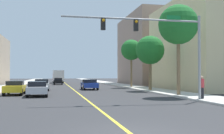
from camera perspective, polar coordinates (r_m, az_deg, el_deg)
The scene contains 17 objects.
ground at distance 51.13m, azimuth -8.87°, elevation -3.79°, with size 192.00×192.00×0.00m, color #2D2D30.
sidewalk_left at distance 51.56m, azimuth -19.69°, elevation -3.61°, with size 3.63×168.00×0.15m, color #B2ADA3.
sidewalk_right at distance 52.51m, azimuth 1.76°, elevation -3.66°, with size 3.63×168.00×0.15m, color beige.
lane_marking_center at distance 51.13m, azimuth -8.87°, elevation -3.78°, with size 0.16×144.00×0.01m, color yellow.
building_right_near at distance 40.73m, azimuth 19.94°, elevation 4.00°, with size 12.34×17.35×11.76m, color beige.
building_right_far at distance 60.59m, azimuth 8.49°, elevation 3.42°, with size 11.44×19.65×14.49m, color gray.
traffic_signal_mast at distance 21.01m, azimuth 9.60°, elevation 6.16°, with size 10.46×0.36×6.34m.
palm_near at distance 26.83m, azimuth 13.35°, elevation 8.32°, with size 3.68×3.68×8.33m.
palm_mid at distance 34.88m, azimuth 7.75°, elevation 3.37°, with size 3.54×3.54×6.66m.
palm_far at distance 43.35m, azimuth 3.94°, elevation 3.44°, with size 3.17×3.17×7.26m.
car_white at distance 36.12m, azimuth -14.11°, elevation -3.49°, with size 1.85×4.16×1.44m.
car_black at distance 57.17m, azimuth -10.91°, elevation -2.83°, with size 1.83×4.38×1.34m.
car_silver at distance 26.83m, azimuth -14.96°, elevation -4.21°, with size 1.95×4.47×1.38m.
car_blue at distance 37.29m, azimuth -4.63°, elevation -3.53°, with size 1.96×4.11×1.37m.
car_yellow at distance 29.23m, azimuth -19.19°, elevation -3.99°, with size 1.79×3.93×1.38m.
delivery_truck at distance 68.09m, azimuth -10.92°, elevation -1.87°, with size 2.60×8.40×3.00m.
pedestrian at distance 22.75m, azimuth 17.83°, elevation -3.94°, with size 0.38×0.38×1.75m.
Camera 1 is at (-2.53, -9.03, 1.99)m, focal length 44.85 mm.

